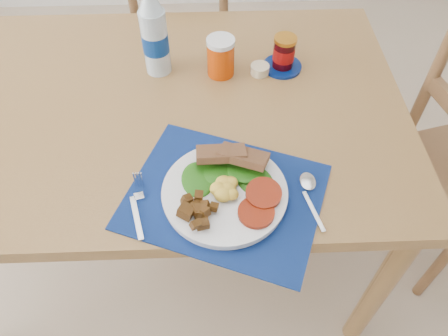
% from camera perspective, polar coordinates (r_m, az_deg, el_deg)
% --- Properties ---
extents(ground, '(4.00, 4.00, 0.00)m').
position_cam_1_polar(ground, '(1.72, -6.82, -15.20)').
color(ground, tan).
rests_on(ground, ground).
extents(table, '(1.40, 0.90, 0.75)m').
position_cam_1_polar(table, '(1.28, -9.24, 5.61)').
color(table, brown).
rests_on(table, ground).
extents(chair_far, '(0.42, 0.40, 1.04)m').
position_cam_1_polar(chair_far, '(1.86, -5.14, 17.11)').
color(chair_far, brown).
rests_on(chair_far, ground).
extents(placemat, '(0.52, 0.47, 0.00)m').
position_cam_1_polar(placemat, '(1.00, 0.09, -3.68)').
color(placemat, black).
rests_on(placemat, table).
extents(breakfast_plate, '(0.28, 0.28, 0.07)m').
position_cam_1_polar(breakfast_plate, '(0.98, -0.23, -3.15)').
color(breakfast_plate, silver).
rests_on(breakfast_plate, placemat).
extents(fork, '(0.04, 0.17, 0.00)m').
position_cam_1_polar(fork, '(1.00, -11.15, -4.60)').
color(fork, '#B2B5BA').
rests_on(fork, placemat).
extents(spoon, '(0.04, 0.16, 0.00)m').
position_cam_1_polar(spoon, '(1.02, 11.11, -3.01)').
color(spoon, '#B2B5BA').
rests_on(spoon, placemat).
extents(water_bottle, '(0.07, 0.07, 0.25)m').
position_cam_1_polar(water_bottle, '(1.26, -9.04, 16.53)').
color(water_bottle, '#ADBFCC').
rests_on(water_bottle, table).
extents(juice_glass, '(0.08, 0.08, 0.11)m').
position_cam_1_polar(juice_glass, '(1.27, -0.43, 14.20)').
color(juice_glass, '#C03905').
rests_on(juice_glass, table).
extents(ramekin, '(0.05, 0.05, 0.03)m').
position_cam_1_polar(ramekin, '(1.30, 4.70, 12.71)').
color(ramekin, beige).
rests_on(ramekin, table).
extents(jam_on_saucer, '(0.11, 0.11, 0.10)m').
position_cam_1_polar(jam_on_saucer, '(1.31, 7.79, 14.44)').
color(jam_on_saucer, '#051957').
rests_on(jam_on_saucer, table).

